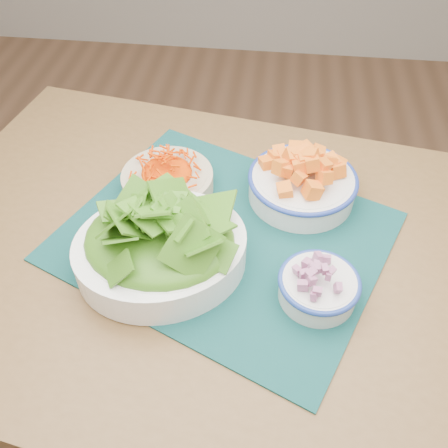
% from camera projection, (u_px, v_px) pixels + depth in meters
% --- Properties ---
extents(ground, '(4.00, 4.00, 0.00)m').
position_uv_depth(ground, '(169.00, 333.00, 1.65)').
color(ground, '#976949').
rests_on(ground, ground).
extents(table, '(1.36, 1.02, 0.75)m').
position_uv_depth(table, '(233.00, 283.00, 0.97)').
color(table, brown).
rests_on(table, ground).
extents(placemat, '(0.70, 0.64, 0.00)m').
position_uv_depth(placemat, '(224.00, 236.00, 0.93)').
color(placemat, '#072A2B').
rests_on(placemat, table).
extents(carrot_bowl, '(0.20, 0.20, 0.07)m').
position_uv_depth(carrot_bowl, '(167.00, 176.00, 0.99)').
color(carrot_bowl, '#BCAD8C').
rests_on(carrot_bowl, placemat).
extents(squash_bowl, '(0.24, 0.24, 0.11)m').
position_uv_depth(squash_bowl, '(303.00, 177.00, 0.97)').
color(squash_bowl, silver).
rests_on(squash_bowl, placemat).
extents(lettuce_bowl, '(0.37, 0.34, 0.13)m').
position_uv_depth(lettuce_bowl, '(160.00, 241.00, 0.83)').
color(lettuce_bowl, white).
rests_on(lettuce_bowl, placemat).
extents(onion_bowl, '(0.17, 0.17, 0.07)m').
position_uv_depth(onion_bowl, '(319.00, 284.00, 0.81)').
color(onion_bowl, silver).
rests_on(onion_bowl, placemat).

